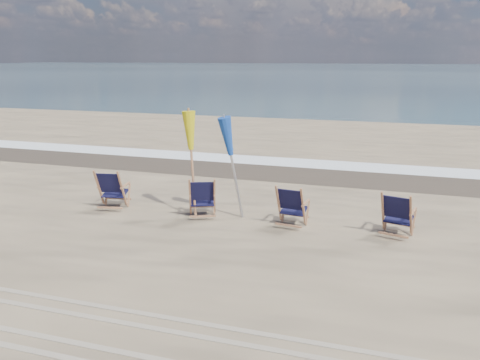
{
  "coord_description": "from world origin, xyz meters",
  "views": [
    {
      "loc": [
        2.96,
        -7.57,
        3.6
      ],
      "look_at": [
        0.0,
        2.2,
        0.9
      ],
      "focal_mm": 35.0,
      "sensor_mm": 36.0,
      "label": 1
    }
  ],
  "objects": [
    {
      "name": "ocean",
      "position": [
        0.0,
        128.0,
        0.0
      ],
      "size": [
        400.0,
        400.0,
        0.0
      ],
      "primitive_type": "plane",
      "color": "#39545F",
      "rests_on": "ground"
    },
    {
      "name": "surf_foam",
      "position": [
        0.0,
        8.3,
        0.0
      ],
      "size": [
        200.0,
        1.4,
        0.01
      ],
      "primitive_type": "cube",
      "color": "silver",
      "rests_on": "ground"
    },
    {
      "name": "wet_sand_strip",
      "position": [
        0.0,
        6.8,
        0.0
      ],
      "size": [
        200.0,
        2.6,
        0.0
      ],
      "primitive_type": "cube",
      "color": "#42362A",
      "rests_on": "ground"
    },
    {
      "name": "tire_tracks",
      "position": [
        0.0,
        -2.8,
        0.01
      ],
      "size": [
        80.0,
        1.3,
        0.01
      ],
      "primitive_type": null,
      "color": "gray",
      "rests_on": "ground"
    },
    {
      "name": "beach_chair_0",
      "position": [
        -2.84,
        1.87,
        0.52
      ],
      "size": [
        0.78,
        0.85,
        1.04
      ],
      "primitive_type": null,
      "rotation": [
        0.0,
        0.0,
        3.31
      ],
      "color": "black",
      "rests_on": "ground"
    },
    {
      "name": "beach_chair_1",
      "position": [
        -0.54,
        1.98,
        0.5
      ],
      "size": [
        0.85,
        0.9,
        0.99
      ],
      "primitive_type": null,
      "rotation": [
        0.0,
        0.0,
        3.51
      ],
      "color": "black",
      "rests_on": "ground"
    },
    {
      "name": "beach_chair_2",
      "position": [
        1.51,
        1.84,
        0.49
      ],
      "size": [
        0.7,
        0.77,
        0.98
      ],
      "primitive_type": null,
      "rotation": [
        0.0,
        0.0,
        3.03
      ],
      "color": "black",
      "rests_on": "ground"
    },
    {
      "name": "beach_chair_3",
      "position": [
        3.67,
        1.87,
        0.5
      ],
      "size": [
        0.79,
        0.85,
        0.99
      ],
      "primitive_type": null,
      "rotation": [
        0.0,
        0.0,
        2.89
      ],
      "color": "black",
      "rests_on": "ground"
    },
    {
      "name": "umbrella_yellow",
      "position": [
        -1.04,
        1.92,
        1.88
      ],
      "size": [
        0.3,
        0.3,
        2.42
      ],
      "color": "#A06B48",
      "rests_on": "ground"
    },
    {
      "name": "umbrella_blue",
      "position": [
        -0.11,
        2.12,
        1.82
      ],
      "size": [
        0.3,
        0.3,
        2.35
      ],
      "color": "#A5A5AD",
      "rests_on": "ground"
    }
  ]
}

